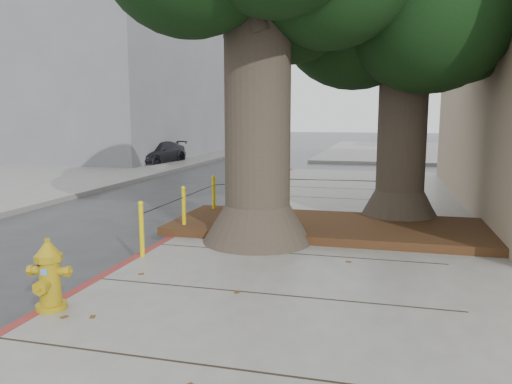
# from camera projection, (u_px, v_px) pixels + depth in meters

# --- Properties ---
(ground) EXTENTS (140.00, 140.00, 0.00)m
(ground) POSITION_uv_depth(u_px,v_px,m) (229.00, 301.00, 6.73)
(ground) COLOR #28282B
(ground) RESTS_ON ground
(sidewalk_far) EXTENTS (16.00, 20.00, 0.15)m
(sidewalk_far) POSITION_uv_depth(u_px,v_px,m) (446.00, 151.00, 33.93)
(sidewalk_far) COLOR slate
(sidewalk_far) RESTS_ON ground
(curb_red) EXTENTS (0.14, 26.00, 0.16)m
(curb_red) POSITION_uv_depth(u_px,v_px,m) (170.00, 242.00, 9.61)
(curb_red) COLOR maroon
(curb_red) RESTS_ON ground
(planter_bed) EXTENTS (6.40, 2.60, 0.16)m
(planter_bed) POSITION_uv_depth(u_px,v_px,m) (329.00, 227.00, 10.20)
(planter_bed) COLOR black
(planter_bed) RESTS_ON sidewalk_main
(building_far_grey) EXTENTS (12.00, 16.00, 12.00)m
(building_far_grey) POSITION_uv_depth(u_px,v_px,m) (104.00, 58.00, 30.59)
(building_far_grey) COLOR slate
(building_far_grey) RESTS_ON ground
(building_far_white) EXTENTS (12.00, 18.00, 15.00)m
(building_far_white) POSITION_uv_depth(u_px,v_px,m) (204.00, 68.00, 52.87)
(building_far_white) COLOR silver
(building_far_white) RESTS_ON ground
(bollard_ring) EXTENTS (3.79, 5.39, 0.95)m
(bollard_ring) POSITION_uv_depth(u_px,v_px,m) (251.00, 198.00, 11.03)
(bollard_ring) COLOR yellow
(bollard_ring) RESTS_ON sidewalk_main
(fire_hydrant) EXTENTS (0.47, 0.44, 0.88)m
(fire_hydrant) POSITION_uv_depth(u_px,v_px,m) (49.00, 275.00, 6.00)
(fire_hydrant) COLOR #B99812
(fire_hydrant) RESTS_ON sidewalk_main
(car_silver) EXTENTS (3.52, 1.77, 1.15)m
(car_silver) POSITION_uv_depth(u_px,v_px,m) (479.00, 158.00, 22.64)
(car_silver) COLOR #B1B1B7
(car_silver) RESTS_ON ground
(car_red) EXTENTS (4.20, 1.92, 1.33)m
(car_red) POSITION_uv_depth(u_px,v_px,m) (510.00, 156.00, 22.51)
(car_red) COLOR maroon
(car_red) RESTS_ON ground
(car_dark) EXTENTS (2.05, 4.19, 1.17)m
(car_dark) POSITION_uv_depth(u_px,v_px,m) (157.00, 153.00, 25.36)
(car_dark) COLOR black
(car_dark) RESTS_ON ground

